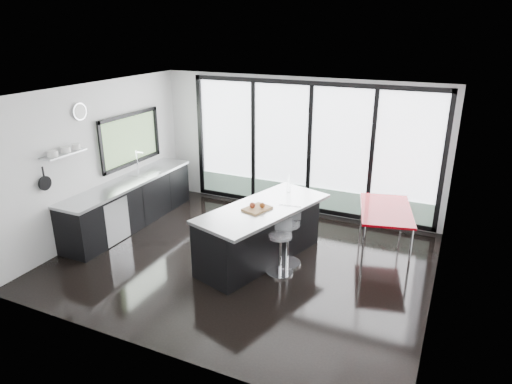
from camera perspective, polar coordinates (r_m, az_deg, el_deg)
The scene contains 11 objects.
floor at distance 7.82m, azimuth -1.60°, elevation -8.52°, with size 6.00×5.00×0.00m, color black.
ceiling at distance 6.92m, azimuth -1.84°, elevation 12.24°, with size 6.00×5.00×0.00m, color white.
wall_back at distance 9.37m, azimuth 6.54°, elevation 4.73°, with size 6.00×0.09×2.80m.
wall_front at distance 5.31m, azimuth -13.89°, elevation -6.88°, with size 6.00×0.00×2.80m, color silver.
wall_left at distance 9.07m, azimuth -18.07°, elevation 5.23°, with size 0.26×5.00×2.80m.
wall_right at distance 6.57m, azimuth 22.46°, elevation -2.48°, with size 0.00×5.00×2.80m, color silver.
counter_cabinets at distance 9.30m, azimuth -15.45°, elevation -1.27°, with size 0.69×3.24×1.36m.
island at distance 7.65m, azimuth 0.49°, elevation -5.03°, with size 1.66×2.58×1.27m.
bar_stool_near at distance 7.29m, azimuth 2.99°, elevation -7.73°, with size 0.44×0.44×0.69m, color silver.
bar_stool_far at distance 7.56m, azimuth 3.88°, elevation -6.39°, with size 0.48×0.48×0.76m, color silver.
red_table at distance 8.29m, azimuth 15.70°, elevation -4.55°, with size 0.84×1.47×0.79m, color #800007.
Camera 1 is at (3.07, -6.12, 3.78)m, focal length 32.00 mm.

